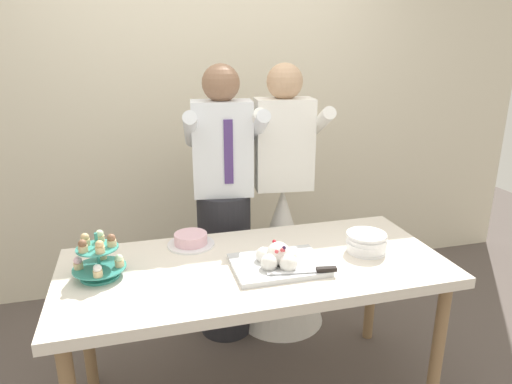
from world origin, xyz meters
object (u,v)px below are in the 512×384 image
(plate_stack, at_px, (366,242))
(dessert_table, at_px, (255,277))
(main_cake_tray, at_px, (279,260))
(cupcake_stand, at_px, (98,259))
(person_groom, at_px, (224,221))
(person_bride, at_px, (282,238))
(round_cake, at_px, (191,240))

(plate_stack, bearing_deg, dessert_table, 177.48)
(main_cake_tray, bearing_deg, cupcake_stand, 171.22)
(main_cake_tray, bearing_deg, person_groom, 98.80)
(plate_stack, relative_size, person_bride, 0.12)
(cupcake_stand, relative_size, person_bride, 0.14)
(round_cake, relative_size, person_groom, 0.14)
(main_cake_tray, relative_size, person_groom, 0.26)
(dessert_table, distance_m, person_bride, 0.76)
(dessert_table, bearing_deg, cupcake_stand, 176.17)
(main_cake_tray, bearing_deg, dessert_table, 140.64)
(main_cake_tray, distance_m, person_bride, 0.82)
(person_groom, bearing_deg, main_cake_tray, -81.20)
(dessert_table, distance_m, plate_stack, 0.58)
(main_cake_tray, xyz_separation_m, person_bride, (0.26, 0.74, -0.23))
(round_cake, height_order, person_bride, person_bride)
(cupcake_stand, bearing_deg, dessert_table, -3.83)
(person_bride, bearing_deg, dessert_table, -118.27)
(cupcake_stand, height_order, round_cake, cupcake_stand)
(main_cake_tray, distance_m, plate_stack, 0.47)
(main_cake_tray, relative_size, plate_stack, 2.16)
(dessert_table, xyz_separation_m, cupcake_stand, (-0.70, 0.05, 0.16))
(dessert_table, height_order, person_bride, person_bride)
(dessert_table, distance_m, person_groom, 0.64)
(dessert_table, bearing_deg, plate_stack, -2.52)
(person_bride, bearing_deg, plate_stack, -73.14)
(cupcake_stand, relative_size, round_cake, 0.96)
(person_groom, bearing_deg, cupcake_stand, -138.65)
(person_groom, bearing_deg, person_bride, 3.00)
(plate_stack, xyz_separation_m, person_bride, (-0.21, 0.69, -0.24))
(plate_stack, height_order, person_bride, person_bride)
(person_bride, bearing_deg, cupcake_stand, -149.68)
(person_groom, relative_size, person_bride, 1.00)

